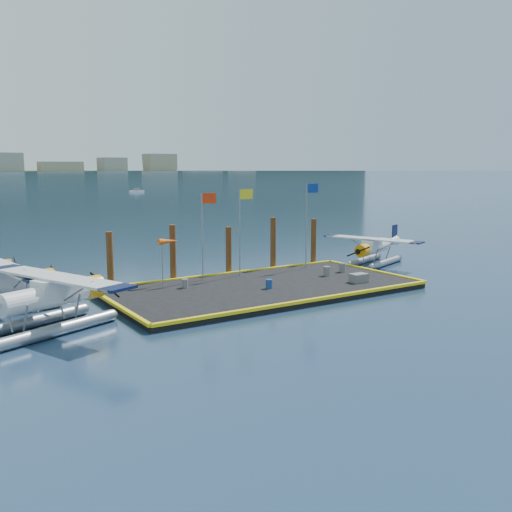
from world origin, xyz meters
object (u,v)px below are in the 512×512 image
at_px(seaplane_a, 51,299).
at_px(piling_1, 173,255).
at_px(flagpole_red, 205,223).
at_px(drum_0, 185,283).
at_px(crate, 359,278).
at_px(piling_2, 229,252).
at_px(flagpole_yellow, 242,219).
at_px(seaplane_d, 374,249).
at_px(windsock, 168,242).
at_px(flagpole_blue, 309,213).
at_px(drum_4, 342,267).
at_px(piling_0, 110,262).
at_px(seaplane_b, 4,287).
at_px(drum_2, 327,271).
at_px(piling_4, 313,243).
at_px(piling_3, 273,245).
at_px(drum_1, 269,284).

bearing_deg(seaplane_a, piling_1, 103.14).
bearing_deg(flagpole_red, piling_1, 136.85).
distance_m(drum_0, crate, 11.78).
bearing_deg(piling_2, piling_1, 180.00).
height_order(crate, flagpole_yellow, flagpole_yellow).
relative_size(seaplane_d, windsock, 2.69).
distance_m(seaplane_d, flagpole_blue, 7.60).
bearing_deg(piling_1, drum_4, -21.19).
xyz_separation_m(seaplane_d, piling_0, (-22.00, 1.82, 0.68)).
height_order(seaplane_b, drum_2, seaplane_b).
bearing_deg(seaplane_b, flagpole_yellow, 81.26).
bearing_deg(drum_0, piling_4, 13.82).
bearing_deg(piling_2, crate, -54.88).
relative_size(drum_0, piling_2, 0.15).
bearing_deg(seaplane_b, drum_4, 73.76).
relative_size(drum_0, drum_2, 0.85).
xyz_separation_m(flagpole_red, piling_3, (6.79, 1.60, -2.25)).
xyz_separation_m(seaplane_b, windsock, (10.27, 0.22, 1.77)).
distance_m(crate, piling_4, 8.43).
relative_size(seaplane_b, seaplane_d, 1.12).
bearing_deg(piling_0, windsock, -24.73).
xyz_separation_m(drum_2, drum_4, (1.94, 0.52, 0.00)).
distance_m(piling_2, piling_3, 4.01).
xyz_separation_m(drum_4, crate, (-1.56, -3.45, -0.05)).
bearing_deg(drum_4, drum_1, -166.85).
relative_size(drum_0, piling_0, 0.15).
height_order(drum_1, piling_4, piling_4).
bearing_deg(crate, flagpole_yellow, 130.30).
bearing_deg(seaplane_a, piling_0, 120.14).
bearing_deg(piling_0, crate, -28.64).
xyz_separation_m(flagpole_red, piling_1, (-1.71, 1.60, -2.30)).
relative_size(seaplane_a, drum_0, 17.04).
bearing_deg(windsock, flagpole_yellow, 0.00).
distance_m(seaplane_b, piling_1, 11.46).
distance_m(drum_4, piling_2, 8.56).
bearing_deg(seaplane_b, seaplane_d, 80.48).
height_order(piling_1, piling_3, piling_3).
relative_size(flagpole_yellow, piling_3, 1.44).
relative_size(seaplane_b, flagpole_red, 1.58).
xyz_separation_m(seaplane_b, piling_1, (11.30, 1.82, 0.64)).
bearing_deg(drum_1, drum_2, 12.50).
relative_size(seaplane_a, drum_2, 14.57).
xyz_separation_m(seaplane_a, drum_4, (21.62, 2.52, -0.83)).
relative_size(drum_1, flagpole_blue, 0.09).
bearing_deg(drum_2, drum_0, 170.12).
bearing_deg(flagpole_red, piling_2, 29.80).
bearing_deg(piling_4, drum_2, -118.71).
bearing_deg(seaplane_a, seaplane_d, 78.60).
bearing_deg(piling_4, drum_4, -100.33).
relative_size(crate, flagpole_yellow, 0.19).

